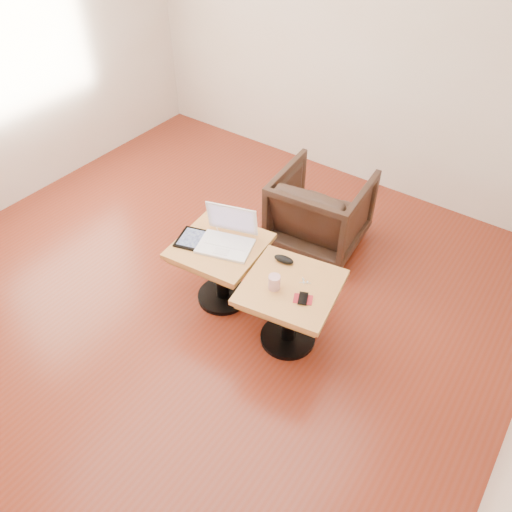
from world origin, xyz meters
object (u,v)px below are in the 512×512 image
Objects in this scene: laptop at (227,237)px; armchair at (320,210)px; side_table_right at (290,299)px; striped_cup at (274,282)px; side_table_left at (221,258)px.

laptop is 1.02m from armchair.
striped_cup reaches higher than side_table_right.
striped_cup is at bearing -20.01° from side_table_left.
laptop reaches higher than side_table_right.
laptop is at bearing 72.13° from armchair.
side_table_right is 0.94× the size of armchair.
armchair reaches higher than striped_cup.
laptop is at bearing 161.11° from striped_cup.
striped_cup is (0.51, -0.18, -0.00)m from laptop.
side_table_right is 1.13m from armchair.
striped_cup is 0.14× the size of armchair.
side_table_left is 0.90× the size of armchair.
armchair is at bearing 69.86° from side_table_left.
striped_cup is (-0.07, -0.08, 0.18)m from side_table_right.
laptop is (0.04, 0.04, 0.19)m from side_table_left.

